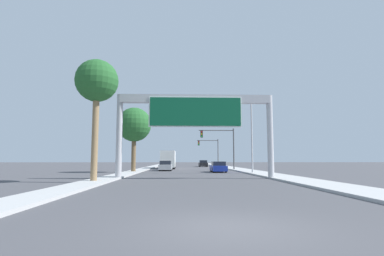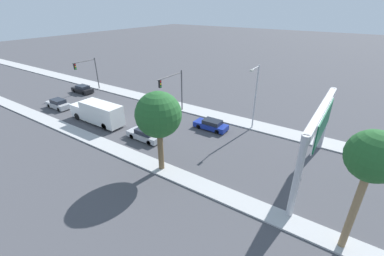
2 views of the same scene
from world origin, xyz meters
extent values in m
plane|color=#47474C|center=(0.00, 0.00, 0.00)|extent=(300.00, 300.00, 0.00)
cube|color=#B0B0B0|center=(7.75, 60.00, 0.07)|extent=(3.00, 120.00, 0.15)
cube|color=#B0B0B0|center=(-7.25, 60.00, 0.07)|extent=(2.00, 120.00, 0.15)
cylinder|color=#B2B2B7|center=(-6.45, 18.00, 3.59)|extent=(0.52, 0.52, 7.17)
cylinder|color=#B2B2B7|center=(6.45, 18.00, 3.59)|extent=(0.52, 0.52, 7.17)
cube|color=#B2B2B7|center=(0.00, 18.00, 6.82)|extent=(12.90, 0.60, 0.70)
cube|color=white|center=(0.00, 17.70, 5.67)|extent=(7.91, 0.08, 2.62)
cube|color=#0C5133|center=(0.00, 17.65, 5.67)|extent=(7.71, 0.16, 2.42)
cube|color=#A5A8AD|center=(-3.50, 36.26, 0.53)|extent=(1.77, 4.61, 0.71)
cube|color=#1E232D|center=(-3.50, 36.03, 1.16)|extent=(1.56, 2.40, 0.54)
cylinder|color=black|center=(-4.28, 37.69, 0.32)|extent=(0.22, 0.64, 0.64)
cylinder|color=black|center=(-2.72, 37.69, 0.32)|extent=(0.22, 0.64, 0.64)
cylinder|color=black|center=(-4.28, 34.83, 0.32)|extent=(0.22, 0.64, 0.64)
cylinder|color=black|center=(-2.72, 34.83, 0.32)|extent=(0.22, 0.64, 0.64)
cube|color=black|center=(3.50, 58.64, 0.53)|extent=(1.82, 4.39, 0.70)
cube|color=#1E232D|center=(3.50, 58.42, 1.15)|extent=(1.60, 2.28, 0.54)
cylinder|color=black|center=(2.70, 60.00, 0.32)|extent=(0.22, 0.64, 0.64)
cylinder|color=black|center=(4.30, 60.00, 0.32)|extent=(0.22, 0.64, 0.64)
cylinder|color=black|center=(2.70, 57.28, 0.32)|extent=(0.22, 0.64, 0.64)
cylinder|color=black|center=(4.30, 57.28, 0.32)|extent=(0.22, 0.64, 0.64)
cube|color=navy|center=(3.50, 30.95, 0.51)|extent=(1.78, 4.54, 0.67)
cube|color=#1E232D|center=(3.50, 30.72, 1.10)|extent=(1.57, 2.36, 0.52)
cylinder|color=black|center=(2.72, 32.35, 0.32)|extent=(0.22, 0.64, 0.64)
cylinder|color=black|center=(4.28, 32.35, 0.32)|extent=(0.22, 0.64, 0.64)
cylinder|color=black|center=(2.72, 29.54, 0.32)|extent=(0.22, 0.64, 0.64)
cylinder|color=black|center=(4.28, 29.54, 0.32)|extent=(0.22, 0.64, 0.64)
cube|color=#A5A8AD|center=(-3.50, 54.96, 0.56)|extent=(1.72, 4.39, 0.77)
cube|color=#1E232D|center=(-3.50, 54.74, 1.23)|extent=(1.51, 2.29, 0.58)
cylinder|color=black|center=(-4.25, 56.32, 0.32)|extent=(0.22, 0.64, 0.64)
cylinder|color=black|center=(-2.75, 56.32, 0.32)|extent=(0.22, 0.64, 0.64)
cylinder|color=black|center=(-4.25, 53.60, 0.32)|extent=(0.22, 0.64, 0.64)
cylinder|color=black|center=(-2.75, 53.60, 0.32)|extent=(0.22, 0.64, 0.64)
cube|color=white|center=(-3.50, 48.55, 1.18)|extent=(2.18, 2.50, 1.76)
cube|color=silver|center=(-3.50, 44.08, 1.67)|extent=(2.37, 6.43, 2.74)
cylinder|color=black|center=(-4.54, 48.42, 0.50)|extent=(0.28, 1.00, 1.00)
cylinder|color=black|center=(-2.46, 48.42, 0.50)|extent=(0.28, 1.00, 1.00)
cylinder|color=black|center=(-4.54, 42.47, 0.50)|extent=(0.28, 1.00, 1.00)
cylinder|color=black|center=(-2.46, 42.47, 0.50)|extent=(0.28, 1.00, 1.00)
cylinder|color=#4C4C4F|center=(6.75, 38.00, 3.17)|extent=(0.20, 0.20, 6.34)
cylinder|color=#4C4C4F|center=(4.09, 38.00, 6.04)|extent=(5.33, 0.14, 0.14)
cube|color=black|center=(1.85, 38.00, 5.46)|extent=(0.35, 0.28, 1.05)
cylinder|color=red|center=(1.85, 37.84, 5.81)|extent=(0.22, 0.04, 0.22)
cylinder|color=yellow|center=(1.85, 37.84, 5.46)|extent=(0.22, 0.04, 0.22)
cylinder|color=green|center=(1.85, 37.84, 5.11)|extent=(0.22, 0.04, 0.22)
cylinder|color=#4C4C4F|center=(6.75, 58.00, 3.01)|extent=(0.20, 0.20, 6.02)
cylinder|color=#4C4C4F|center=(4.45, 58.00, 5.72)|extent=(4.61, 0.14, 0.14)
cube|color=black|center=(2.51, 58.00, 5.15)|extent=(0.35, 0.28, 1.05)
cylinder|color=red|center=(2.51, 57.84, 5.50)|extent=(0.22, 0.04, 0.22)
cylinder|color=yellow|center=(2.51, 57.84, 5.15)|extent=(0.22, 0.04, 0.22)
cylinder|color=green|center=(2.51, 57.84, 4.80)|extent=(0.22, 0.04, 0.22)
cylinder|color=#8C704C|center=(-7.38, 14.20, 3.69)|extent=(0.46, 0.46, 7.38)
sphere|color=#235B28|center=(-7.38, 14.20, 7.38)|extent=(3.10, 3.10, 3.10)
cylinder|color=brown|center=(-7.21, 30.46, 3.01)|extent=(0.56, 0.56, 6.02)
sphere|color=#235B28|center=(-7.21, 30.46, 6.02)|extent=(4.32, 4.32, 4.32)
cylinder|color=#B2B2B7|center=(6.85, 26.47, 4.24)|extent=(0.18, 0.18, 8.48)
cylinder|color=#B2B2B7|center=(5.77, 26.47, 8.33)|extent=(2.15, 0.12, 0.12)
cube|color=#B2B2A8|center=(4.70, 26.47, 8.23)|extent=(0.60, 0.28, 0.20)
camera|label=1|loc=(-1.13, -7.42, 1.66)|focal=28.00mm
camera|label=2|loc=(-23.40, 15.89, 15.21)|focal=24.00mm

